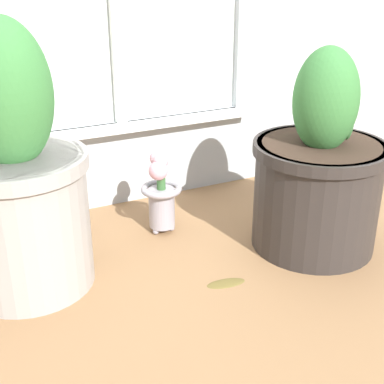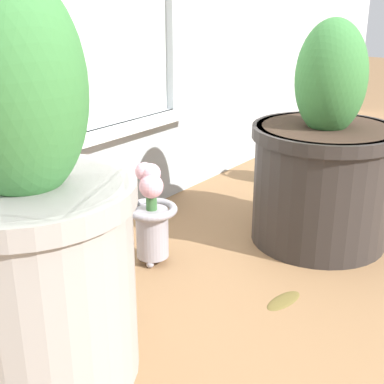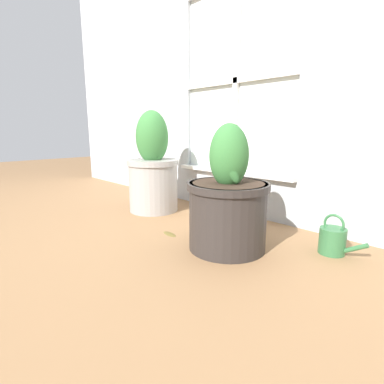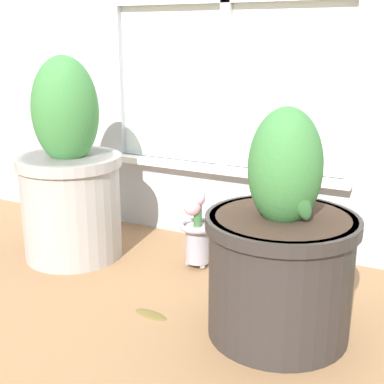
{
  "view_description": "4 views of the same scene",
  "coord_description": "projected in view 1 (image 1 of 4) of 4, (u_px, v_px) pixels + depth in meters",
  "views": [
    {
      "loc": [
        -0.56,
        -1.02,
        0.82
      ],
      "look_at": [
        0.06,
        0.24,
        0.19
      ],
      "focal_mm": 50.0,
      "sensor_mm": 36.0,
      "label": 1
    },
    {
      "loc": [
        -0.91,
        -0.42,
        0.66
      ],
      "look_at": [
        0.04,
        0.28,
        0.22
      ],
      "focal_mm": 50.0,
      "sensor_mm": 36.0,
      "label": 2
    },
    {
      "loc": [
        1.3,
        -0.96,
        0.57
      ],
      "look_at": [
        -0.0,
        0.28,
        0.2
      ],
      "focal_mm": 28.0,
      "sensor_mm": 36.0,
      "label": 3
    },
    {
      "loc": [
        0.79,
        -1.11,
        0.76
      ],
      "look_at": [
        0.06,
        0.31,
        0.29
      ],
      "focal_mm": 50.0,
      "sensor_mm": 36.0,
      "label": 4
    }
  ],
  "objects": [
    {
      "name": "ground_plane",
      "position": [
        213.0,
        298.0,
        1.4
      ],
      "size": [
        10.0,
        10.0,
        0.0
      ],
      "primitive_type": "plane",
      "color": "olive"
    },
    {
      "name": "watering_can",
      "position": [
        344.0,
        171.0,
        2.05
      ],
      "size": [
        0.21,
        0.12,
        0.19
      ],
      "color": "#336B3D",
      "rests_on": "ground_plane"
    },
    {
      "name": "potted_plant_left",
      "position": [
        18.0,
        184.0,
        1.35
      ],
      "size": [
        0.36,
        0.36,
        0.7
      ],
      "color": "#9E9993",
      "rests_on": "ground_plane"
    },
    {
      "name": "potted_plant_right",
      "position": [
        318.0,
        176.0,
        1.57
      ],
      "size": [
        0.39,
        0.39,
        0.6
      ],
      "color": "#2D2826",
      "rests_on": "ground_plane"
    },
    {
      "name": "flower_vase",
      "position": [
        161.0,
        193.0,
        1.69
      ],
      "size": [
        0.13,
        0.13,
        0.27
      ],
      "color": "#99939E",
      "rests_on": "ground_plane"
    },
    {
      "name": "fallen_leaf",
      "position": [
        226.0,
        282.0,
        1.46
      ],
      "size": [
        0.12,
        0.06,
        0.01
      ],
      "color": "brown",
      "rests_on": "ground_plane"
    }
  ]
}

